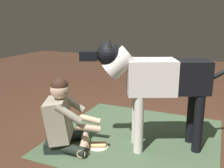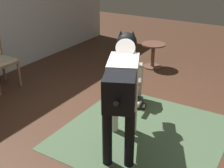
% 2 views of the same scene
% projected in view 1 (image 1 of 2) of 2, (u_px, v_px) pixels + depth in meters
% --- Properties ---
extents(ground_plane, '(13.42, 13.42, 0.00)m').
position_uv_depth(ground_plane, '(145.00, 144.00, 3.05)').
color(ground_plane, '#42291C').
extents(area_rug, '(1.98, 1.94, 0.01)m').
position_uv_depth(area_rug, '(136.00, 136.00, 3.25)').
color(area_rug, '#41573C').
rests_on(area_rug, ground).
extents(person_sitting_on_floor, '(0.70, 0.62, 0.83)m').
position_uv_depth(person_sitting_on_floor, '(63.00, 120.00, 2.90)').
color(person_sitting_on_floor, black).
rests_on(person_sitting_on_floor, ground).
extents(large_dog, '(1.47, 0.77, 1.24)m').
position_uv_depth(large_dog, '(157.00, 80.00, 2.80)').
color(large_dog, silver).
rests_on(large_dog, ground).
extents(hot_dog_on_plate, '(0.23, 0.23, 0.06)m').
position_uv_depth(hot_dog_on_plate, '(99.00, 145.00, 2.98)').
color(hot_dog_on_plate, silver).
rests_on(hot_dog_on_plate, ground).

